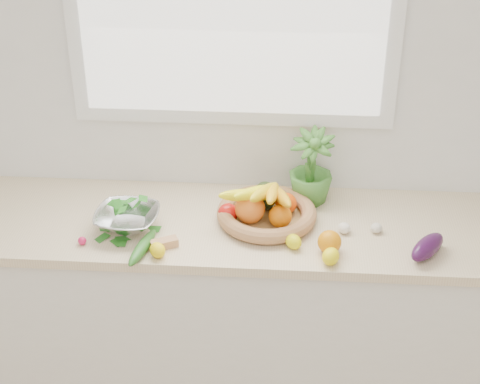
# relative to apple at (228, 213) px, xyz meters

# --- Properties ---
(back_wall) EXTENTS (4.50, 0.02, 2.70)m
(back_wall) POSITION_rel_apple_xyz_m (-0.00, 0.30, 0.41)
(back_wall) COLOR white
(back_wall) RESTS_ON ground
(counter_cabinet) EXTENTS (2.20, 0.58, 0.86)m
(counter_cabinet) POSITION_rel_apple_xyz_m (-0.00, 0.00, -0.51)
(counter_cabinet) COLOR silver
(counter_cabinet) RESTS_ON ground
(countertop) EXTENTS (2.24, 0.62, 0.04)m
(countertop) POSITION_rel_apple_xyz_m (-0.00, 0.00, -0.06)
(countertop) COLOR beige
(countertop) RESTS_ON counter_cabinet
(orange_loose) EXTENTS (0.11, 0.11, 0.09)m
(orange_loose) POSITION_rel_apple_xyz_m (0.39, -0.18, 0.00)
(orange_loose) COLOR orange
(orange_loose) RESTS_ON countertop
(lemon_a) EXTENTS (0.09, 0.09, 0.06)m
(lemon_a) POSITION_rel_apple_xyz_m (-0.24, -0.25, -0.01)
(lemon_a) COLOR yellow
(lemon_a) RESTS_ON countertop
(lemon_b) EXTENTS (0.09, 0.09, 0.06)m
(lemon_b) POSITION_rel_apple_xyz_m (0.40, -0.25, -0.01)
(lemon_b) COLOR yellow
(lemon_b) RESTS_ON countertop
(lemon_c) EXTENTS (0.09, 0.09, 0.06)m
(lemon_c) POSITION_rel_apple_xyz_m (0.26, -0.16, -0.01)
(lemon_c) COLOR yellow
(lemon_c) RESTS_ON countertop
(apple) EXTENTS (0.09, 0.09, 0.08)m
(apple) POSITION_rel_apple_xyz_m (0.00, 0.00, 0.00)
(apple) COLOR red
(apple) RESTS_ON countertop
(ginger) EXTENTS (0.11, 0.08, 0.03)m
(ginger) POSITION_rel_apple_xyz_m (-0.23, -0.19, -0.02)
(ginger) COLOR tan
(ginger) RESTS_ON countertop
(garlic_a) EXTENTS (0.05, 0.05, 0.04)m
(garlic_a) POSITION_rel_apple_xyz_m (0.58, -0.03, -0.02)
(garlic_a) COLOR silver
(garlic_a) RESTS_ON countertop
(garlic_b) EXTENTS (0.06, 0.06, 0.04)m
(garlic_b) POSITION_rel_apple_xyz_m (0.46, -0.04, -0.02)
(garlic_b) COLOR white
(garlic_b) RESTS_ON countertop
(garlic_c) EXTENTS (0.06, 0.06, 0.05)m
(garlic_c) POSITION_rel_apple_xyz_m (0.16, -0.12, -0.02)
(garlic_c) COLOR silver
(garlic_c) RESTS_ON countertop
(eggplant) EXTENTS (0.18, 0.20, 0.08)m
(eggplant) POSITION_rel_apple_xyz_m (0.75, -0.18, -0.00)
(eggplant) COLOR #320E36
(eggplant) RESTS_ON countertop
(cucumber) EXTENTS (0.10, 0.25, 0.04)m
(cucumber) POSITION_rel_apple_xyz_m (-0.30, -0.23, -0.02)
(cucumber) COLOR #2A5D1B
(cucumber) RESTS_ON countertop
(radish) EXTENTS (0.04, 0.04, 0.03)m
(radish) POSITION_rel_apple_xyz_m (-0.54, -0.19, -0.02)
(radish) COLOR #D81B53
(radish) RESTS_ON countertop
(potted_herb) EXTENTS (0.21, 0.21, 0.33)m
(potted_herb) POSITION_rel_apple_xyz_m (0.33, 0.19, 0.11)
(potted_herb) COLOR #417E2D
(potted_herb) RESTS_ON countertop
(fruit_basket) EXTENTS (0.52, 0.52, 0.19)m
(fruit_basket) POSITION_rel_apple_xyz_m (0.15, 0.02, 0.01)
(fruit_basket) COLOR tan
(fruit_basket) RESTS_ON countertop
(colander_with_spinach) EXTENTS (0.27, 0.27, 0.13)m
(colander_with_spinach) POSITION_rel_apple_xyz_m (-0.39, -0.08, 0.02)
(colander_with_spinach) COLOR silver
(colander_with_spinach) RESTS_ON countertop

